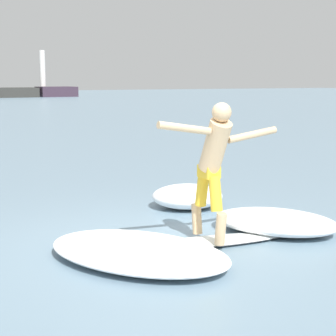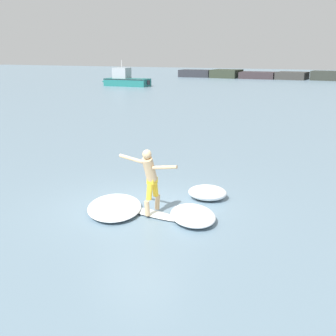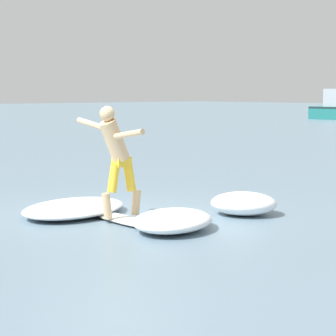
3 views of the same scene
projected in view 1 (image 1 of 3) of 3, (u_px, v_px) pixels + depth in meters
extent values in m
plane|color=slate|center=(148.00, 243.00, 7.37)|extent=(200.00, 200.00, 0.00)
cube|color=#2F2F2C|center=(15.00, 92.00, 67.36)|extent=(4.92, 4.18, 1.14)
cube|color=#342734|center=(56.00, 92.00, 69.85)|extent=(4.58, 3.93, 1.22)
cylinder|color=silver|center=(42.00, 68.00, 68.61)|extent=(0.70, 0.70, 4.38)
ellipsoid|color=white|center=(208.00, 242.00, 7.30)|extent=(2.32, 0.90, 0.07)
ellipsoid|color=white|center=(122.00, 250.00, 6.94)|extent=(0.36, 0.32, 0.06)
ellipsoid|color=#2D2D33|center=(208.00, 242.00, 7.30)|extent=(2.33, 0.91, 0.03)
cone|color=black|center=(271.00, 242.00, 7.61)|extent=(0.06, 0.06, 0.14)
cone|color=black|center=(256.00, 241.00, 7.68)|extent=(0.06, 0.06, 0.14)
cone|color=black|center=(266.00, 246.00, 7.43)|extent=(0.06, 0.06, 0.14)
cylinder|color=tan|center=(221.00, 229.00, 7.01)|extent=(0.13, 0.18, 0.42)
cylinder|color=gold|center=(215.00, 194.00, 7.06)|extent=(0.16, 0.23, 0.46)
cylinder|color=tan|center=(197.00, 219.00, 7.52)|extent=(0.13, 0.18, 0.42)
cylinder|color=gold|center=(202.00, 189.00, 7.34)|extent=(0.16, 0.23, 0.46)
cube|color=gold|center=(209.00, 171.00, 7.16)|extent=(0.21, 0.27, 0.16)
cylinder|color=tan|center=(215.00, 146.00, 6.98)|extent=(0.29, 0.54, 0.72)
sphere|color=tan|center=(222.00, 112.00, 6.79)|extent=(0.24, 0.24, 0.24)
cylinder|color=tan|center=(252.00, 135.00, 7.10)|extent=(0.71, 0.15, 0.21)
cylinder|color=tan|center=(185.00, 128.00, 6.63)|extent=(0.71, 0.13, 0.20)
ellipsoid|color=white|center=(138.00, 251.00, 6.63)|extent=(2.39, 2.79, 0.22)
ellipsoid|color=white|center=(276.00, 222.00, 7.87)|extent=(1.92, 2.10, 0.30)
ellipsoid|color=white|center=(187.00, 196.00, 9.37)|extent=(1.47, 1.41, 0.38)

